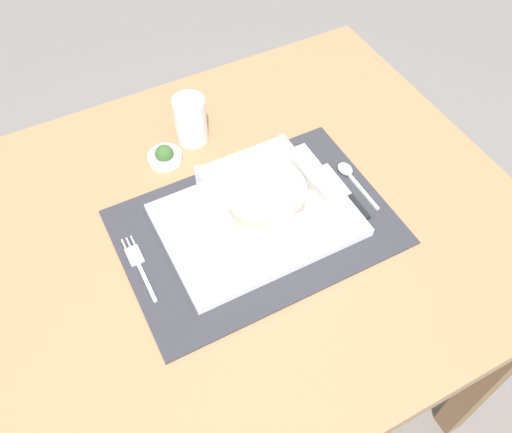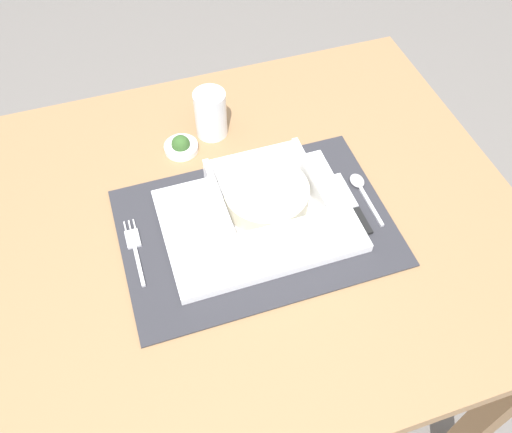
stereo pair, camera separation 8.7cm
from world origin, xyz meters
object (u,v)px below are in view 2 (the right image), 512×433
(spoon, at_px, (360,186))
(butter_knife, at_px, (355,207))
(drinking_glass, at_px, (213,116))
(bread_knife, at_px, (341,204))
(dining_table, at_px, (247,253))
(condiment_saucer, at_px, (181,146))
(fork, at_px, (135,247))
(porridge_bowl, at_px, (267,199))

(spoon, relative_size, butter_knife, 0.88)
(spoon, distance_m, drinking_glass, 0.30)
(spoon, bearing_deg, bread_knife, -150.31)
(dining_table, height_order, spoon, spoon)
(spoon, distance_m, bread_knife, 0.05)
(dining_table, relative_size, bread_knife, 7.10)
(condiment_saucer, bearing_deg, bread_knife, -43.63)
(fork, relative_size, condiment_saucer, 2.10)
(spoon, distance_m, butter_knife, 0.05)
(butter_knife, height_order, bread_knife, same)
(bread_knife, bearing_deg, drinking_glass, 118.93)
(spoon, height_order, butter_knife, spoon)
(fork, xyz_separation_m, condiment_saucer, (0.12, 0.19, 0.00))
(porridge_bowl, xyz_separation_m, bread_knife, (0.13, -0.02, -0.04))
(dining_table, height_order, butter_knife, butter_knife)
(butter_knife, bearing_deg, drinking_glass, 125.53)
(fork, bearing_deg, drinking_glass, 49.37)
(porridge_bowl, bearing_deg, spoon, 1.13)
(butter_knife, bearing_deg, condiment_saucer, 138.31)
(porridge_bowl, distance_m, fork, 0.23)
(butter_knife, relative_size, condiment_saucer, 2.13)
(drinking_glass, bearing_deg, fork, -131.42)
(drinking_glass, bearing_deg, dining_table, -91.29)
(porridge_bowl, distance_m, butter_knife, 0.15)
(fork, height_order, condiment_saucer, condiment_saucer)
(bread_knife, bearing_deg, porridge_bowl, 166.50)
(butter_knife, height_order, condiment_saucer, condiment_saucer)
(butter_knife, bearing_deg, dining_table, 168.79)
(drinking_glass, bearing_deg, bread_knife, -57.54)
(butter_knife, relative_size, drinking_glass, 1.44)
(butter_knife, distance_m, condiment_saucer, 0.34)
(drinking_glass, relative_size, condiment_saucer, 1.48)
(porridge_bowl, bearing_deg, drinking_glass, 97.63)
(porridge_bowl, bearing_deg, fork, 179.64)
(dining_table, distance_m, butter_knife, 0.22)
(butter_knife, bearing_deg, porridge_bowl, 167.42)
(dining_table, distance_m, drinking_glass, 0.26)
(spoon, bearing_deg, butter_knife, -122.94)
(porridge_bowl, xyz_separation_m, spoon, (0.17, 0.00, -0.03))
(condiment_saucer, bearing_deg, fork, -122.47)
(porridge_bowl, relative_size, fork, 1.27)
(fork, relative_size, drinking_glass, 1.42)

